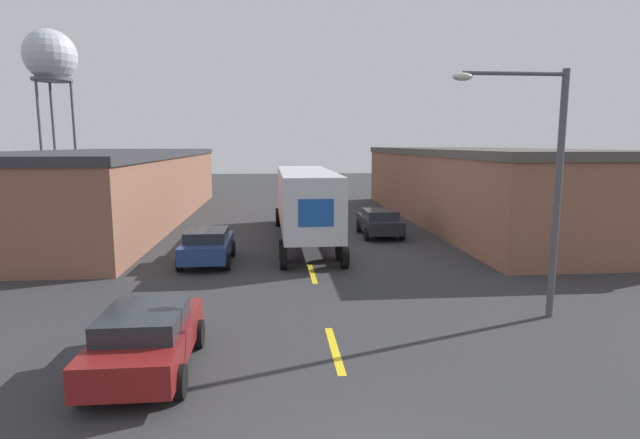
# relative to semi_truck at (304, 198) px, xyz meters

# --- Properties ---
(road_centerline) EXTENTS (0.20, 17.49, 0.01)m
(road_centerline) POSITION_rel_semi_truck_xyz_m (-0.07, -14.16, -2.26)
(road_centerline) COLOR yellow
(road_centerline) RESTS_ON ground_plane
(warehouse_left) EXTENTS (10.54, 29.91, 4.59)m
(warehouse_left) POSITION_rel_semi_truck_xyz_m (-12.69, 7.98, 0.04)
(warehouse_left) COLOR brown
(warehouse_left) RESTS_ON ground_plane
(warehouse_right) EXTENTS (9.03, 27.50, 4.75)m
(warehouse_right) POSITION_rel_semi_truck_xyz_m (11.80, 5.82, 0.12)
(warehouse_right) COLOR brown
(warehouse_right) RESTS_ON ground_plane
(semi_truck) EXTENTS (2.93, 13.85, 3.75)m
(semi_truck) POSITION_rel_semi_truck_xyz_m (0.00, 0.00, 0.00)
(semi_truck) COLOR black
(semi_truck) RESTS_ON ground_plane
(parked_car_left_far) EXTENTS (2.11, 4.12, 1.47)m
(parked_car_left_far) POSITION_rel_semi_truck_xyz_m (-4.38, -4.71, -1.48)
(parked_car_left_far) COLOR navy
(parked_car_left_far) RESTS_ON ground_plane
(parked_car_right_far) EXTENTS (2.11, 4.12, 1.47)m
(parked_car_right_far) POSITION_rel_semi_truck_xyz_m (4.24, 0.88, -1.48)
(parked_car_right_far) COLOR black
(parked_car_right_far) RESTS_ON ground_plane
(parked_car_left_near) EXTENTS (2.11, 4.12, 1.47)m
(parked_car_left_near) POSITION_rel_semi_truck_xyz_m (-4.38, -14.99, -1.48)
(parked_car_left_near) COLOR maroon
(parked_car_left_near) RESTS_ON ground_plane
(water_tower) EXTENTS (5.60, 5.60, 17.42)m
(water_tower) POSITION_rel_semi_truck_xyz_m (-25.81, 33.26, 12.15)
(water_tower) COLOR #47474C
(water_tower) RESTS_ON ground_plane
(street_lamp) EXTENTS (3.31, 0.32, 7.08)m
(street_lamp) POSITION_rel_semi_truck_xyz_m (6.05, -12.35, 1.97)
(street_lamp) COLOR #4C4C51
(street_lamp) RESTS_ON ground_plane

